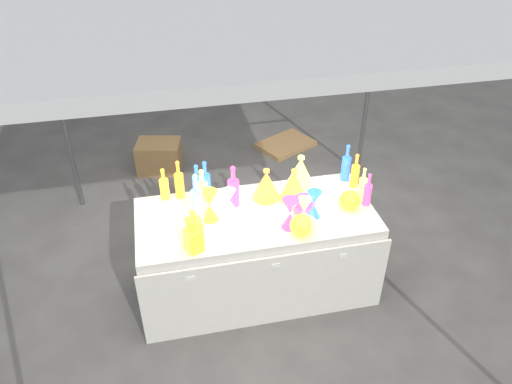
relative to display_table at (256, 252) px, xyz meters
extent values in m
plane|color=#65635E|center=(0.00, 0.01, -0.37)|extent=(80.00, 80.00, 0.00)
cylinder|color=gray|center=(-1.50, 1.51, 0.83)|extent=(0.04, 0.04, 2.40)
cylinder|color=gray|center=(1.50, 1.51, 0.83)|extent=(0.04, 0.04, 2.40)
cylinder|color=gray|center=(0.00, 1.48, 0.63)|extent=(3.00, 0.04, 0.04)
cube|color=silver|center=(0.00, 0.01, 0.00)|extent=(1.80, 0.80, 0.75)
cube|color=silver|center=(0.00, -0.41, -0.04)|extent=(1.84, 0.02, 0.68)
cube|color=white|center=(-0.55, -0.42, 0.23)|extent=(0.06, 0.00, 0.03)
cube|color=white|center=(0.05, -0.42, 0.23)|extent=(0.06, 0.00, 0.03)
cube|color=white|center=(0.55, -0.42, 0.23)|extent=(0.06, 0.00, 0.03)
cube|color=#A87C4C|center=(-0.68, 2.02, -0.20)|extent=(0.54, 0.44, 0.35)
cube|color=#A87C4C|center=(0.85, 2.23, -0.35)|extent=(0.78, 0.70, 0.05)
camera|label=1|loc=(-0.63, -2.92, 2.66)|focal=35.00mm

